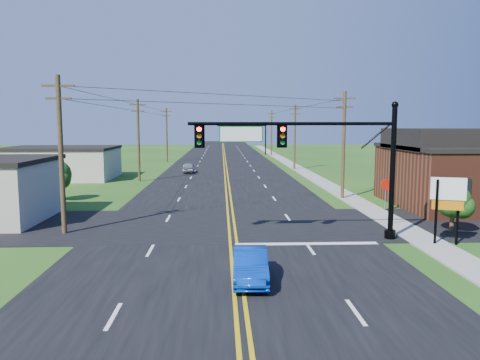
{
  "coord_description": "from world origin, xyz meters",
  "views": [
    {
      "loc": [
        -0.47,
        -16.77,
        6.26
      ],
      "look_at": [
        0.63,
        10.0,
        3.07
      ],
      "focal_mm": 35.0,
      "sensor_mm": 36.0,
      "label": 1
    }
  ],
  "objects_px": {
    "blue_car": "(250,266)",
    "stop_sign": "(386,188)",
    "signal_mast_main": "(311,153)",
    "signal_mast_far": "(245,133)"
  },
  "relations": [
    {
      "from": "blue_car",
      "to": "stop_sign",
      "type": "height_order",
      "value": "stop_sign"
    },
    {
      "from": "signal_mast_main",
      "to": "stop_sign",
      "type": "distance_m",
      "value": 11.13
    },
    {
      "from": "signal_mast_main",
      "to": "blue_car",
      "type": "height_order",
      "value": "signal_mast_main"
    },
    {
      "from": "signal_mast_main",
      "to": "blue_car",
      "type": "bearing_deg",
      "value": -118.73
    },
    {
      "from": "blue_car",
      "to": "signal_mast_main",
      "type": "bearing_deg",
      "value": 63.29
    },
    {
      "from": "signal_mast_main",
      "to": "signal_mast_far",
      "type": "bearing_deg",
      "value": 89.92
    },
    {
      "from": "signal_mast_far",
      "to": "stop_sign",
      "type": "distance_m",
      "value": 64.36
    },
    {
      "from": "signal_mast_main",
      "to": "blue_car",
      "type": "relative_size",
      "value": 2.92
    },
    {
      "from": "blue_car",
      "to": "stop_sign",
      "type": "xyz_separation_m",
      "value": [
        10.69,
        14.75,
        1.08
      ]
    },
    {
      "from": "blue_car",
      "to": "stop_sign",
      "type": "bearing_deg",
      "value": 56.07
    }
  ]
}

